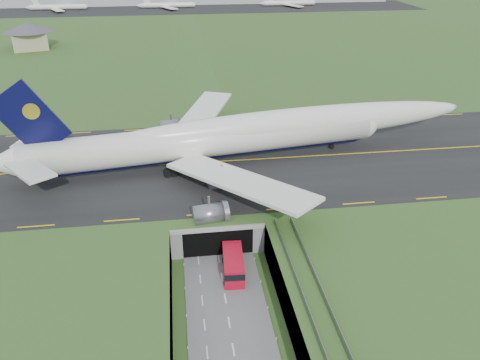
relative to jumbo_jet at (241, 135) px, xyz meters
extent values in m
plane|color=#365120|center=(-7.41, -33.16, -11.83)|extent=(900.00, 900.00, 0.00)
cube|color=gray|center=(-7.41, -33.16, -8.83)|extent=(800.00, 800.00, 6.00)
cube|color=slate|center=(-7.41, -40.66, -11.73)|extent=(12.00, 75.00, 0.20)
cube|color=black|center=(-7.41, -0.16, -5.74)|extent=(800.00, 44.00, 0.18)
cube|color=gray|center=(-7.41, -14.16, -6.33)|extent=(16.00, 22.00, 1.00)
cube|color=gray|center=(-14.41, -14.16, -8.83)|extent=(2.00, 22.00, 6.00)
cube|color=gray|center=(-0.41, -14.16, -8.83)|extent=(2.00, 22.00, 6.00)
cube|color=black|center=(-7.41, -19.16, -9.33)|extent=(12.00, 12.00, 5.00)
cube|color=#A8A8A3|center=(-7.41, -25.21, -6.23)|extent=(17.00, 0.50, 0.80)
cube|color=#A8A8A3|center=(3.59, -51.66, -6.03)|extent=(3.00, 53.00, 0.50)
cube|color=gray|center=(2.19, -51.66, -5.28)|extent=(0.06, 53.00, 1.00)
cube|color=gray|center=(4.99, -51.66, -5.28)|extent=(0.06, 53.00, 1.00)
cylinder|color=#A8A8A3|center=(3.59, -49.16, -9.03)|extent=(0.90, 0.90, 5.60)
cylinder|color=#A8A8A3|center=(3.59, -37.16, -9.03)|extent=(0.90, 0.90, 5.60)
cylinder|color=white|center=(-7.44, -1.08, -0.34)|extent=(72.47, 17.13, 6.80)
sphere|color=white|center=(28.30, 4.12, -0.34)|extent=(7.55, 7.55, 6.66)
ellipsoid|color=white|center=(11.86, 1.73, 1.19)|extent=(83.10, 18.15, 7.14)
ellipsoid|color=black|center=(27.25, 3.97, 0.51)|extent=(5.14, 3.63, 2.38)
cylinder|color=#080932|center=(-7.44, -1.08, -2.99)|extent=(68.32, 12.71, 2.86)
cube|color=white|center=(-7.79, 16.04, -1.40)|extent=(18.69, 32.33, 2.86)
cube|color=white|center=(-41.18, 2.06, 1.25)|extent=(8.45, 12.62, 1.09)
cube|color=white|center=(-2.89, -17.60, -1.40)|extent=(25.56, 29.60, 2.86)
cube|color=white|center=(-38.88, -13.71, 1.25)|extent=(10.77, 12.26, 1.09)
cube|color=#080932|center=(-39.51, -5.75, 7.63)|extent=(13.46, 2.58, 15.03)
cylinder|color=gold|center=(-38.98, -5.67, 9.22)|extent=(3.05, 1.16, 2.97)
cylinder|color=slate|center=(-8.13, 9.02, -4.69)|extent=(5.97, 4.26, 3.51)
cylinder|color=slate|center=(-14.71, 19.33, -4.69)|extent=(5.97, 4.26, 3.51)
cylinder|color=slate|center=(-5.23, -10.96, -4.69)|extent=(5.97, 4.26, 3.51)
cylinder|color=slate|center=(-8.59, -22.72, -4.69)|extent=(5.97, 4.26, 3.51)
cylinder|color=black|center=(21.15, 3.08, -5.07)|extent=(1.23, 0.69, 1.17)
cube|color=black|center=(-12.17, -1.77, -4.91)|extent=(7.38, 8.28, 1.49)
cube|color=red|center=(-5.45, -30.23, -9.94)|extent=(3.70, 8.66, 3.39)
cube|color=black|center=(-5.45, -30.23, -9.26)|extent=(3.77, 8.77, 1.13)
cube|color=black|center=(-5.45, -30.23, -11.35)|extent=(3.43, 8.08, 0.56)
cylinder|color=black|center=(-7.10, -32.96, -11.21)|extent=(0.46, 1.04, 1.02)
cylinder|color=black|center=(-6.74, -27.32, -11.21)|extent=(0.46, 1.04, 1.02)
cylinder|color=black|center=(-4.17, -33.14, -11.21)|extent=(0.46, 1.04, 1.02)
cylinder|color=black|center=(-3.81, -27.51, -11.21)|extent=(0.46, 1.04, 1.02)
cube|color=tan|center=(-73.44, 122.99, -2.20)|extent=(16.73, 16.73, 7.26)
cone|color=#4C4C51|center=(-73.44, 122.99, 3.25)|extent=(24.54, 24.54, 3.63)
cube|color=black|center=(-7.41, 236.84, -5.69)|extent=(320.00, 50.00, 0.08)
cylinder|color=white|center=(-85.81, 241.84, -3.65)|extent=(34.00, 3.20, 3.20)
cylinder|color=white|center=(-15.68, 241.84, -3.65)|extent=(34.00, 3.20, 3.20)
cylinder|color=white|center=(66.76, 241.84, -3.65)|extent=(34.00, 3.20, 3.20)
camera|label=1|loc=(-12.57, -90.47, 37.25)|focal=35.00mm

